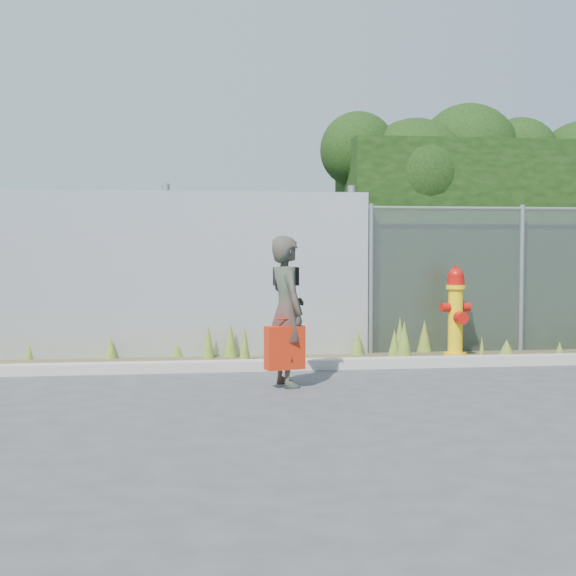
% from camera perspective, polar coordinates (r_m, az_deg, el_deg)
% --- Properties ---
extents(ground, '(80.00, 80.00, 0.00)m').
position_cam_1_polar(ground, '(7.91, 3.52, -7.76)').
color(ground, '#3E3E40').
rests_on(ground, ground).
extents(curb, '(16.00, 0.22, 0.12)m').
position_cam_1_polar(curb, '(9.65, 1.46, -5.44)').
color(curb, '#9F9990').
rests_on(curb, ground).
extents(weed_strip, '(16.00, 1.35, 0.55)m').
position_cam_1_polar(weed_strip, '(10.59, 6.77, -4.33)').
color(weed_strip, '#423D26').
rests_on(weed_strip, ground).
extents(corrugated_fence, '(8.50, 0.21, 2.30)m').
position_cam_1_polar(corrugated_fence, '(10.78, -16.88, 0.88)').
color(corrugated_fence, silver).
rests_on(corrugated_fence, ground).
extents(hedge, '(7.66, 2.00, 3.63)m').
position_cam_1_polar(hedge, '(13.11, 19.45, 5.01)').
color(hedge, black).
rests_on(hedge, ground).
extents(fire_hydrant, '(0.41, 0.37, 1.22)m').
position_cam_1_polar(fire_hydrant, '(10.85, 11.84, -1.74)').
color(fire_hydrant, yellow).
rests_on(fire_hydrant, ground).
extents(woman, '(0.50, 0.65, 1.58)m').
position_cam_1_polar(woman, '(8.43, -0.09, -1.67)').
color(woman, '#0D5640').
rests_on(woman, ground).
extents(red_tote_bag, '(0.41, 0.15, 0.53)m').
position_cam_1_polar(red_tote_bag, '(8.30, -0.24, -4.26)').
color(red_tote_bag, '#B2250A').
extents(black_shoulder_bag, '(0.26, 0.11, 0.20)m').
position_cam_1_polar(black_shoulder_bag, '(8.61, -0.14, 0.84)').
color(black_shoulder_bag, black).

